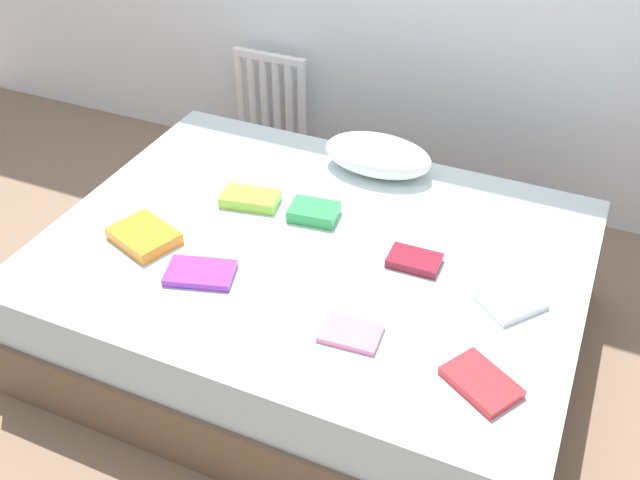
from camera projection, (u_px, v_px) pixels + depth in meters
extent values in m
plane|color=#7F6651|center=(315.00, 338.00, 2.96)|extent=(8.00, 8.00, 0.00)
cube|color=brown|center=(315.00, 314.00, 2.88)|extent=(2.00, 1.50, 0.28)
cube|color=silver|center=(315.00, 266.00, 2.73)|extent=(1.96, 1.46, 0.22)
cylinder|color=white|center=(240.00, 93.00, 3.91)|extent=(0.04, 0.04, 0.52)
cylinder|color=white|center=(252.00, 95.00, 3.89)|extent=(0.04, 0.04, 0.52)
cylinder|color=white|center=(265.00, 98.00, 3.87)|extent=(0.04, 0.04, 0.52)
cylinder|color=white|center=(277.00, 100.00, 3.84)|extent=(0.04, 0.04, 0.52)
cylinder|color=white|center=(289.00, 103.00, 3.82)|extent=(0.04, 0.04, 0.52)
cylinder|color=white|center=(302.00, 105.00, 3.80)|extent=(0.04, 0.04, 0.52)
cube|color=white|center=(269.00, 57.00, 3.71)|extent=(0.42, 0.04, 0.04)
cube|color=white|center=(272.00, 138.00, 4.00)|extent=(0.42, 0.04, 0.04)
ellipsoid|color=white|center=(378.00, 155.00, 3.01)|extent=(0.47, 0.26, 0.16)
cube|color=orange|center=(144.00, 236.00, 2.66)|extent=(0.29, 0.25, 0.05)
cube|color=#8CC638|center=(250.00, 199.00, 2.85)|extent=(0.25, 0.17, 0.05)
cube|color=purple|center=(200.00, 273.00, 2.50)|extent=(0.27, 0.21, 0.03)
cube|color=maroon|center=(414.00, 260.00, 2.55)|extent=(0.19, 0.12, 0.03)
cube|color=green|center=(314.00, 212.00, 2.77)|extent=(0.20, 0.15, 0.05)
cube|color=red|center=(481.00, 382.00, 2.11)|extent=(0.26, 0.24, 0.03)
cube|color=pink|center=(351.00, 333.00, 2.27)|extent=(0.20, 0.15, 0.02)
cube|color=white|center=(510.00, 300.00, 2.39)|extent=(0.26, 0.26, 0.03)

